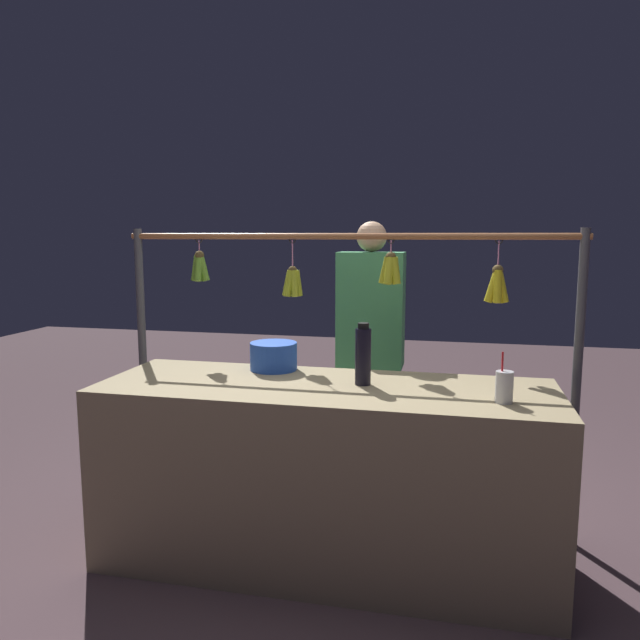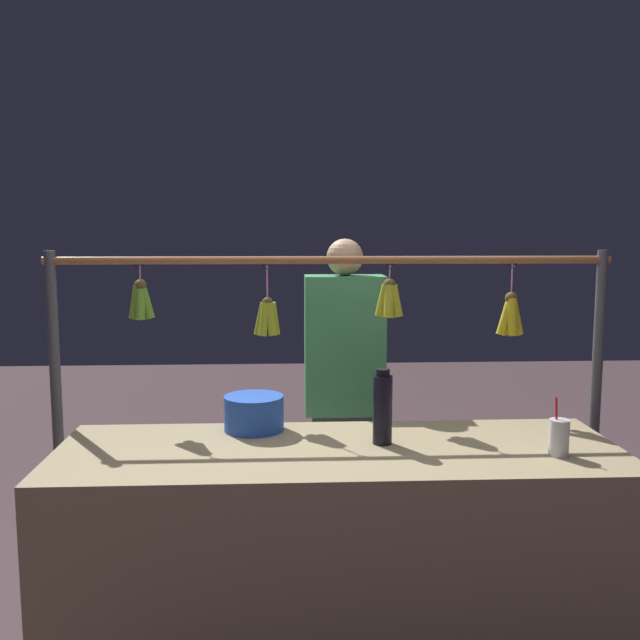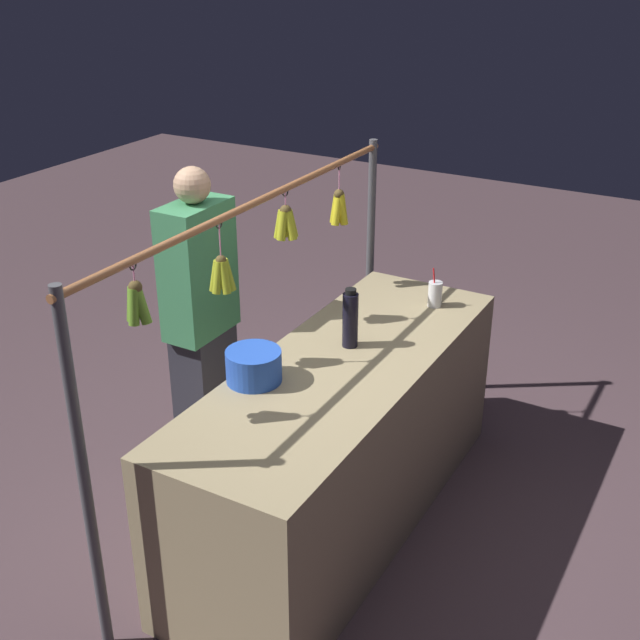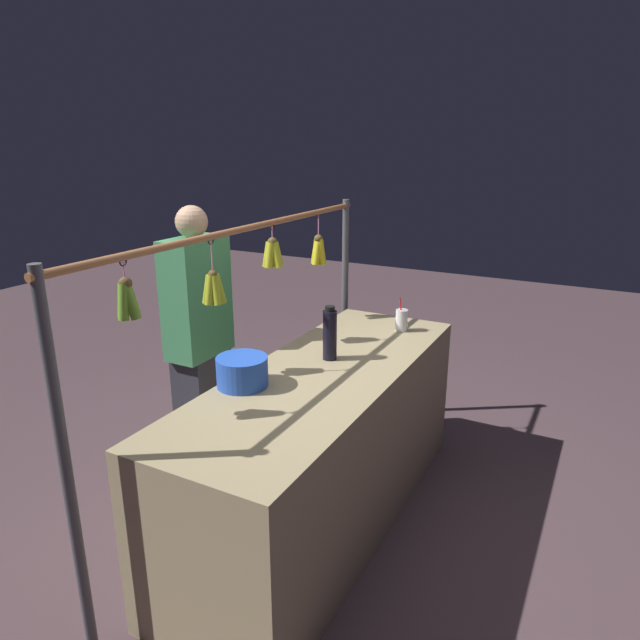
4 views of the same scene
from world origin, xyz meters
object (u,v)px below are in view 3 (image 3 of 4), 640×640
at_px(water_bottle, 350,319).
at_px(vendor_person, 202,326).
at_px(blue_bucket, 254,366).
at_px(drink_cup, 435,294).

distance_m(water_bottle, vendor_person, 0.81).
xyz_separation_m(water_bottle, blue_bucket, (0.48, -0.20, -0.07)).
bearing_deg(blue_bucket, drink_cup, 161.16).
relative_size(water_bottle, blue_bucket, 1.20).
xyz_separation_m(blue_bucket, vendor_person, (-0.40, -0.58, -0.12)).
bearing_deg(vendor_person, drink_cup, 125.28).
distance_m(blue_bucket, vendor_person, 0.72).
height_order(water_bottle, vendor_person, vendor_person).
distance_m(drink_cup, vendor_person, 1.17).
bearing_deg(drink_cup, water_bottle, -15.63).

